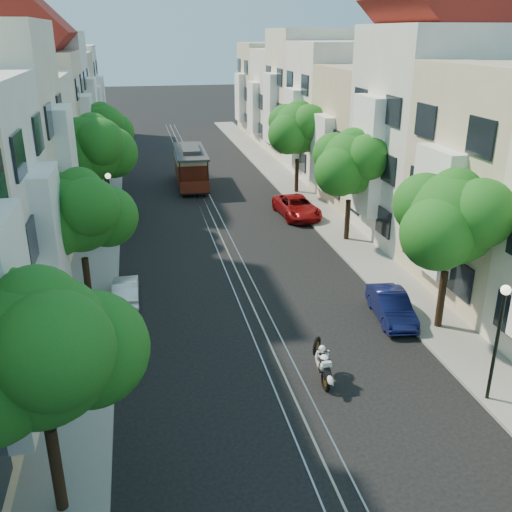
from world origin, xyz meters
TOP-DOWN VIEW (x-y plane):
  - ground at (0.00, 28.00)m, footprint 200.00×200.00m
  - sidewalk_east at (7.25, 28.00)m, footprint 2.50×80.00m
  - sidewalk_west at (-7.25, 28.00)m, footprint 2.50×80.00m
  - rail_left at (-0.55, 28.00)m, footprint 0.06×80.00m
  - rail_slot at (0.00, 28.00)m, footprint 0.06×80.00m
  - rail_right at (0.55, 28.00)m, footprint 0.06×80.00m
  - lane_line at (0.00, 28.00)m, footprint 0.08×80.00m
  - townhouses_east at (11.87, 27.91)m, footprint 7.75×72.00m
  - townhouses_west at (-11.87, 27.91)m, footprint 7.75×72.00m
  - tree_e_b at (7.26, 8.98)m, footprint 4.93×4.08m
  - tree_e_c at (7.26, 19.98)m, footprint 4.84×3.99m
  - tree_e_d at (7.26, 30.98)m, footprint 5.01×4.16m
  - tree_w_a at (-7.14, 1.98)m, footprint 4.93×4.08m
  - tree_w_b at (-7.14, 13.98)m, footprint 4.72×3.87m
  - tree_w_c at (-7.14, 24.98)m, footprint 5.13×4.28m
  - tree_w_d at (-7.14, 35.98)m, footprint 4.84×3.99m
  - lamp_east at (6.30, 4.00)m, footprint 0.32×0.32m
  - lamp_west at (-6.30, 22.00)m, footprint 0.32×0.32m
  - sportbike_rider at (1.20, 6.21)m, footprint 0.50×1.84m
  - cable_car at (-0.50, 34.81)m, footprint 2.56×7.64m
  - parked_car_e_mid at (5.60, 10.17)m, footprint 1.74×3.86m
  - parked_car_e_far at (5.60, 25.20)m, footprint 2.53×5.02m
  - parked_car_w_mid at (-5.60, 14.34)m, footprint 1.16×3.26m
  - parked_car_w_far at (-5.60, 28.06)m, footprint 1.79×3.50m

SIDE VIEW (x-z plane):
  - ground at x=0.00m, z-range 0.00..0.00m
  - lane_line at x=0.00m, z-range 0.00..0.01m
  - rail_left at x=-0.55m, z-range 0.00..0.02m
  - rail_slot at x=0.00m, z-range 0.00..0.02m
  - rail_right at x=0.55m, z-range 0.00..0.02m
  - sidewalk_east at x=7.25m, z-range 0.00..0.12m
  - sidewalk_west at x=-7.25m, z-range 0.00..0.12m
  - parked_car_w_mid at x=-5.60m, z-range 0.00..1.07m
  - parked_car_w_far at x=-5.60m, z-range 0.00..1.14m
  - parked_car_e_mid at x=5.60m, z-range 0.00..1.23m
  - parked_car_e_far at x=5.60m, z-range 0.00..1.36m
  - sportbike_rider at x=1.20m, z-range 0.07..1.56m
  - cable_car at x=-0.50m, z-range 0.27..3.18m
  - lamp_east at x=6.30m, z-range 0.77..4.93m
  - lamp_west at x=-6.30m, z-range 0.77..4.93m
  - tree_w_b at x=-7.14m, z-range 1.26..7.53m
  - tree_e_c at x=7.26m, z-range 1.34..7.86m
  - tree_w_d at x=-7.14m, z-range 1.34..7.86m
  - tree_e_b at x=7.26m, z-range 1.39..8.07m
  - tree_w_a at x=-7.14m, z-range 1.39..8.07m
  - tree_e_d at x=7.26m, z-range 1.44..8.29m
  - tree_w_c at x=-7.14m, z-range 1.52..8.62m
  - townhouses_west at x=-11.87m, z-range -0.80..10.96m
  - townhouses_east at x=11.87m, z-range -0.82..11.18m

